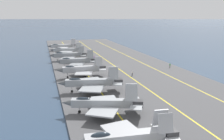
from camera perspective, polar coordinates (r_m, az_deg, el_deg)
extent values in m
plane|color=#2D425B|center=(93.41, 0.68, 0.70)|extent=(2000.00, 2000.00, 0.00)
cube|color=#4C4C4F|center=(93.37, 0.68, 0.82)|extent=(205.76, 46.91, 0.40)
cube|color=yellow|center=(97.82, 7.92, 1.39)|extent=(185.18, 0.60, 0.01)
cube|color=yellow|center=(93.33, 0.68, 0.94)|extent=(185.18, 0.36, 0.01)
cube|color=yellow|center=(90.46, -7.16, 0.44)|extent=(185.18, 0.96, 0.01)
cube|color=#A8AAAF|center=(35.10, 3.16, -16.22)|extent=(2.84, 11.64, 1.86)
cube|color=#38383A|center=(37.25, 13.76, -14.76)|extent=(2.29, 2.04, 1.58)
ellipsoid|color=#232D38|center=(34.05, -2.75, -15.52)|extent=(1.26, 2.88, 1.02)
cube|color=#A8AAAF|center=(38.64, 2.29, -14.29)|extent=(6.30, 5.80, 0.28)
cube|color=#A8AAAF|center=(34.93, 12.77, -12.39)|extent=(1.06, 2.25, 2.78)
cube|color=#A8AAAF|center=(36.54, 11.51, -11.13)|extent=(1.06, 2.25, 2.78)
cube|color=#A8AAAF|center=(38.94, 11.64, -13.34)|extent=(2.98, 2.42, 0.20)
cube|color=#9EA3A8|center=(48.98, -2.51, -7.94)|extent=(5.34, 12.31, 1.62)
cone|color=#5B5E60|center=(49.97, -10.86, -7.73)|extent=(2.19, 2.71, 1.54)
cube|color=#38383A|center=(49.05, 6.21, -7.98)|extent=(2.39, 2.49, 1.38)
ellipsoid|color=#232D38|center=(49.10, -6.95, -7.01)|extent=(1.77, 3.15, 0.89)
cube|color=#9EA3A8|center=(46.20, -2.24, -9.99)|extent=(6.88, 7.08, 0.28)
cube|color=#9EA3A8|center=(52.12, -1.80, -7.21)|extent=(5.12, 5.67, 0.28)
cube|color=#9EA3A8|center=(47.32, 4.74, -5.61)|extent=(1.65, 2.54, 3.19)
cube|color=#9EA3A8|center=(48.93, 4.63, -4.96)|extent=(1.65, 2.54, 3.19)
cube|color=#9EA3A8|center=(46.96, 5.81, -8.96)|extent=(3.57, 3.38, 0.20)
cube|color=#9EA3A8|center=(51.07, 5.44, -7.08)|extent=(3.09, 2.71, 0.20)
cylinder|color=#B2B2B7|center=(50.06, -7.84, -9.45)|extent=(0.16, 0.16, 1.43)
cylinder|color=black|center=(50.22, -7.82, -9.89)|extent=(0.39, 0.64, 0.60)
cylinder|color=#B2B2B7|center=(48.44, -1.07, -10.13)|extent=(0.16, 0.16, 1.43)
cylinder|color=black|center=(48.61, -1.07, -10.57)|extent=(0.39, 0.64, 0.60)
cylinder|color=#B2B2B7|center=(50.53, -0.96, -9.10)|extent=(0.16, 0.16, 1.43)
cylinder|color=black|center=(50.69, -0.96, -9.54)|extent=(0.39, 0.64, 0.60)
cube|color=#93999E|center=(62.23, -5.35, -2.97)|extent=(3.99, 12.77, 1.73)
cone|color=#5B5E60|center=(62.61, -12.11, -3.11)|extent=(2.05, 2.65, 1.64)
cube|color=#38383A|center=(62.74, 1.55, -2.78)|extent=(2.33, 2.38, 1.47)
ellipsoid|color=#232D38|center=(62.09, -8.92, -2.32)|extent=(1.49, 3.20, 0.95)
cube|color=#93999E|center=(58.84, -4.87, -4.49)|extent=(7.46, 7.35, 0.28)
cube|color=#93999E|center=(65.96, -5.01, -2.53)|extent=(6.04, 5.82, 0.28)
cube|color=#93999E|center=(61.09, 0.40, -0.90)|extent=(1.35, 2.52, 2.99)
cube|color=#93999E|center=(62.84, 0.22, -0.50)|extent=(1.35, 2.52, 2.99)
cube|color=#93999E|center=(60.52, 1.35, -3.38)|extent=(3.46, 3.22, 0.20)
cube|color=#93999E|center=(64.84, 0.84, -2.24)|extent=(2.82, 2.42, 0.20)
cylinder|color=#B2B2B7|center=(62.87, -9.62, -4.58)|extent=(0.16, 0.16, 1.74)
cylinder|color=black|center=(63.05, -9.60, -5.08)|extent=(0.32, 0.63, 0.60)
cylinder|color=#B2B2B7|center=(61.61, -4.10, -4.80)|extent=(0.16, 0.16, 1.74)
cylinder|color=black|center=(61.78, -4.09, -5.30)|extent=(0.32, 0.63, 0.60)
cylinder|color=#B2B2B7|center=(63.91, -4.18, -4.13)|extent=(0.16, 0.16, 1.74)
cylinder|color=black|center=(64.08, -4.17, -4.62)|extent=(0.32, 0.63, 0.60)
cube|color=#A8AAAF|center=(77.17, -7.45, 0.24)|extent=(2.26, 11.86, 1.82)
cone|color=#5B5E60|center=(76.70, -12.54, -0.05)|extent=(1.81, 2.30, 1.73)
cube|color=#38383A|center=(78.28, -2.35, 0.53)|extent=(2.17, 1.99, 1.55)
ellipsoid|color=#232D38|center=(76.66, -10.13, 0.72)|extent=(1.11, 2.91, 1.00)
cube|color=#A8AAAF|center=(74.10, -6.81, -0.76)|extent=(6.15, 6.27, 0.28)
cube|color=#A8AAAF|center=(80.62, -7.45, 0.37)|extent=(5.87, 6.01, 0.28)
cube|color=#A8AAAF|center=(76.63, -3.15, 2.00)|extent=(0.95, 2.26, 2.73)
cube|color=#A8AAAF|center=(78.48, -3.42, 2.26)|extent=(0.95, 2.26, 2.73)
cube|color=#A8AAAF|center=(75.97, -2.34, 0.14)|extent=(3.21, 2.77, 0.20)
cube|color=#A8AAAF|center=(80.39, -3.02, 0.86)|extent=(3.08, 2.60, 0.20)
cylinder|color=#B2B2B7|center=(77.22, -10.64, -1.25)|extent=(0.16, 0.16, 1.78)
cylinder|color=black|center=(77.37, -10.62, -1.67)|extent=(0.24, 0.61, 0.60)
cylinder|color=#B2B2B7|center=(76.51, -6.40, -1.23)|extent=(0.16, 0.16, 1.78)
cylinder|color=black|center=(76.66, -6.39, -1.66)|extent=(0.24, 0.61, 0.60)
cylinder|color=#B2B2B7|center=(78.96, -6.66, -0.78)|extent=(0.16, 0.16, 1.78)
cylinder|color=black|center=(79.11, -6.65, -1.20)|extent=(0.24, 0.61, 0.60)
cube|color=gray|center=(91.28, -8.77, 2.19)|extent=(3.00, 11.66, 1.81)
cone|color=#5B5E60|center=(91.36, -12.97, 2.02)|extent=(1.94, 2.35, 1.72)
cube|color=#38383A|center=(91.72, -4.48, 2.36)|extent=(2.26, 2.08, 1.54)
ellipsoid|color=#232D38|center=(91.10, -10.99, 2.63)|extent=(1.28, 2.89, 0.99)
cube|color=gray|center=(87.82, -8.42, 1.38)|extent=(6.90, 6.58, 0.28)
cube|color=gray|center=(95.00, -8.60, 2.27)|extent=(6.17, 5.71, 0.28)
cube|color=gray|center=(90.24, -5.24, 3.74)|extent=(1.16, 2.27, 3.02)
cube|color=gray|center=(92.10, -5.35, 3.93)|extent=(1.16, 2.27, 3.02)
cube|color=gray|center=(89.42, -4.63, 2.08)|extent=(3.29, 2.87, 0.20)
cube|color=gray|center=(93.92, -4.92, 2.61)|extent=(2.94, 2.37, 0.20)
cylinder|color=#B2B2B7|center=(91.63, -11.41, 0.99)|extent=(0.16, 0.16, 1.74)
cylinder|color=black|center=(91.75, -11.39, 0.65)|extent=(0.28, 0.62, 0.60)
cylinder|color=#B2B2B7|center=(90.44, -7.96, 0.97)|extent=(0.16, 0.16, 1.74)
cylinder|color=black|center=(90.56, -7.95, 0.62)|extent=(0.28, 0.62, 0.60)
cylinder|color=#B2B2B7|center=(92.91, -8.04, 1.30)|extent=(0.16, 0.16, 1.74)
cylinder|color=black|center=(93.03, -8.03, 0.95)|extent=(0.28, 0.62, 0.60)
cube|color=gray|center=(105.81, -10.59, 3.58)|extent=(3.37, 12.21, 1.88)
cone|color=#5B5E60|center=(106.22, -14.37, 3.43)|extent=(2.05, 2.49, 1.78)
cube|color=#38383A|center=(105.87, -6.70, 3.72)|extent=(2.38, 2.21, 1.59)
ellipsoid|color=#232D38|center=(105.82, -12.60, 3.98)|extent=(1.39, 3.04, 1.03)
cube|color=gray|center=(102.45, -10.38, 2.93)|extent=(6.67, 6.72, 0.28)
cube|color=gray|center=(109.36, -10.33, 3.58)|extent=(5.72, 5.79, 0.28)
cube|color=gray|center=(104.49, -7.42, 4.87)|extent=(1.14, 2.37, 2.74)
cube|color=gray|center=(106.44, -7.46, 5.02)|extent=(1.14, 2.37, 2.74)
cube|color=gray|center=(103.55, -6.90, 3.50)|extent=(3.35, 3.01, 0.20)
cube|color=gray|center=(108.16, -7.01, 3.92)|extent=(2.91, 2.42, 0.20)
cylinder|color=#B2B2B7|center=(106.32, -12.96, 2.56)|extent=(0.16, 0.16, 1.60)
cylinder|color=black|center=(106.41, -12.95, 2.30)|extent=(0.29, 0.62, 0.60)
cylinder|color=#B2B2B7|center=(104.79, -9.89, 2.55)|extent=(0.16, 0.16, 1.60)
cylinder|color=black|center=(104.89, -9.88, 2.28)|extent=(0.29, 0.62, 0.60)
cylinder|color=#B2B2B7|center=(107.38, -9.88, 2.81)|extent=(0.16, 0.16, 1.60)
cylinder|color=black|center=(107.47, -9.87, 2.55)|extent=(0.29, 0.62, 0.60)
cube|color=#9EA3A8|center=(121.33, -10.96, 4.81)|extent=(4.17, 12.89, 1.53)
cone|color=#5B5E60|center=(122.40, -14.44, 4.71)|extent=(1.92, 2.68, 1.45)
cube|color=#38383A|center=(120.70, -7.34, 4.90)|extent=(2.15, 2.40, 1.30)
ellipsoid|color=#232D38|center=(121.73, -12.81, 5.09)|extent=(1.47, 3.23, 0.84)
cube|color=#9EA3A8|center=(118.22, -10.91, 4.35)|extent=(6.79, 7.12, 0.28)
cube|color=#9EA3A8|center=(124.48, -10.59, 4.81)|extent=(5.03, 5.72, 0.28)
cube|color=#9EA3A8|center=(119.70, -8.06, 5.81)|extent=(1.32, 2.55, 2.59)
cube|color=#9EA3A8|center=(121.29, -8.01, 5.91)|extent=(1.32, 2.55, 2.59)
cube|color=#9EA3A8|center=(118.59, -7.64, 4.74)|extent=(3.51, 3.30, 0.20)
cube|color=#9EA3A8|center=(122.86, -7.54, 5.04)|extent=(2.88, 2.53, 0.20)
cylinder|color=#B2B2B7|center=(122.21, -13.15, 3.97)|extent=(0.16, 0.16, 1.82)
cylinder|color=black|center=(122.31, -13.14, 3.69)|extent=(0.34, 0.63, 0.60)
cylinder|color=#B2B2B7|center=(120.39, -10.36, 3.96)|extent=(0.16, 0.16, 1.82)
cylinder|color=black|center=(120.49, -10.35, 3.68)|extent=(0.34, 0.63, 0.60)
cylinder|color=#B2B2B7|center=(122.49, -10.26, 4.13)|extent=(0.16, 0.16, 1.82)
cylinder|color=black|center=(122.58, -10.25, 3.84)|extent=(0.34, 0.63, 0.60)
cube|color=#A8AAAF|center=(136.03, -11.86, 5.70)|extent=(3.21, 12.66, 1.65)
cone|color=#5B5E60|center=(136.56, -14.93, 5.56)|extent=(1.85, 2.55, 1.57)
cube|color=#38383A|center=(135.88, -8.70, 5.82)|extent=(2.14, 2.26, 1.40)
ellipsoid|color=#232D38|center=(136.16, -13.49, 5.95)|extent=(1.28, 3.14, 0.91)
cube|color=#A8AAAF|center=(132.82, -11.72, 5.29)|extent=(6.56, 6.84, 0.28)
cube|color=#A8AAAF|center=(139.33, -11.62, 5.66)|extent=(5.53, 5.97, 0.28)
cube|color=#A8AAAF|center=(134.74, -9.31, 6.73)|extent=(1.21, 2.47, 2.96)
cube|color=#A8AAAF|center=(136.46, -9.31, 6.81)|extent=(1.21, 2.47, 2.96)
cube|color=#A8AAAF|center=(133.68, -8.91, 5.69)|extent=(3.38, 3.10, 0.20)
cube|color=#A8AAAF|center=(138.09, -8.93, 5.93)|extent=(2.91, 2.51, 0.20)
cylinder|color=#B2B2B7|center=(136.55, -13.79, 4.89)|extent=(0.16, 0.16, 1.84)
cylinder|color=black|center=(136.64, -13.77, 4.63)|extent=(0.29, 0.62, 0.60)
cylinder|color=#B2B2B7|center=(135.06, -11.31, 4.92)|extent=(0.16, 0.16, 1.84)
cylinder|color=black|center=(135.15, -11.29, 4.67)|extent=(0.29, 0.62, 0.60)
cylinder|color=#B2B2B7|center=(137.35, -11.28, 5.06)|extent=(0.16, 0.16, 1.84)
cylinder|color=black|center=(137.43, -11.26, 4.81)|extent=(0.29, 0.62, 0.60)
cylinder|color=#4C473D|center=(93.48, 13.75, 0.83)|extent=(0.24, 0.24, 0.81)
cube|color=green|center=(93.34, 13.78, 1.24)|extent=(0.46, 0.44, 0.57)
sphere|color=tan|center=(93.25, 13.79, 1.49)|extent=(0.22, 0.22, 0.22)
sphere|color=green|center=(93.24, 13.79, 1.52)|extent=(0.24, 0.24, 0.24)
cylinder|color=#232328|center=(103.73, -2.73, 2.40)|extent=(0.24, 0.24, 0.80)
cube|color=#284CB2|center=(103.60, -2.73, 2.78)|extent=(0.44, 0.46, 0.59)
sphere|color=#9E7051|center=(103.52, -2.74, 3.01)|extent=(0.22, 0.22, 0.22)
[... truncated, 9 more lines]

